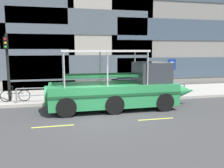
{
  "coord_description": "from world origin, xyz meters",
  "views": [
    {
      "loc": [
        -2.15,
        -11.18,
        3.29
      ],
      "look_at": [
        0.99,
        2.29,
        1.3
      ],
      "focal_mm": 38.03,
      "sensor_mm": 36.0,
      "label": 1
    }
  ],
  "objects_px": {
    "traffic_light_pole": "(7,61)",
    "parking_sign": "(171,70)",
    "pedestrian_near_bow": "(149,80)",
    "duck_tour_boat": "(122,89)",
    "leaned_bicycle": "(15,95)"
  },
  "relations": [
    {
      "from": "traffic_light_pole",
      "to": "parking_sign",
      "type": "distance_m",
      "value": 10.74
    },
    {
      "from": "traffic_light_pole",
      "to": "parking_sign",
      "type": "relative_size",
      "value": 1.63
    },
    {
      "from": "traffic_light_pole",
      "to": "parking_sign",
      "type": "xyz_separation_m",
      "value": [
        10.71,
        -0.01,
        -0.77
      ]
    },
    {
      "from": "parking_sign",
      "to": "pedestrian_near_bow",
      "type": "bearing_deg",
      "value": 145.66
    },
    {
      "from": "traffic_light_pole",
      "to": "pedestrian_near_bow",
      "type": "distance_m",
      "value": 9.55
    },
    {
      "from": "duck_tour_boat",
      "to": "parking_sign",
      "type": "bearing_deg",
      "value": 30.9
    },
    {
      "from": "parking_sign",
      "to": "leaned_bicycle",
      "type": "xyz_separation_m",
      "value": [
        -10.35,
        -0.15,
        -1.32
      ]
    },
    {
      "from": "duck_tour_boat",
      "to": "pedestrian_near_bow",
      "type": "height_order",
      "value": "duck_tour_boat"
    },
    {
      "from": "leaned_bicycle",
      "to": "duck_tour_boat",
      "type": "height_order",
      "value": "duck_tour_boat"
    },
    {
      "from": "leaned_bicycle",
      "to": "parking_sign",
      "type": "bearing_deg",
      "value": 0.83
    },
    {
      "from": "parking_sign",
      "to": "pedestrian_near_bow",
      "type": "distance_m",
      "value": 1.78
    },
    {
      "from": "leaned_bicycle",
      "to": "pedestrian_near_bow",
      "type": "relative_size",
      "value": 1.14
    },
    {
      "from": "parking_sign",
      "to": "leaned_bicycle",
      "type": "distance_m",
      "value": 10.44
    },
    {
      "from": "duck_tour_boat",
      "to": "traffic_light_pole",
      "type": "bearing_deg",
      "value": 157.87
    },
    {
      "from": "leaned_bicycle",
      "to": "duck_tour_boat",
      "type": "xyz_separation_m",
      "value": [
        6.03,
        -2.43,
        0.54
      ]
    }
  ]
}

